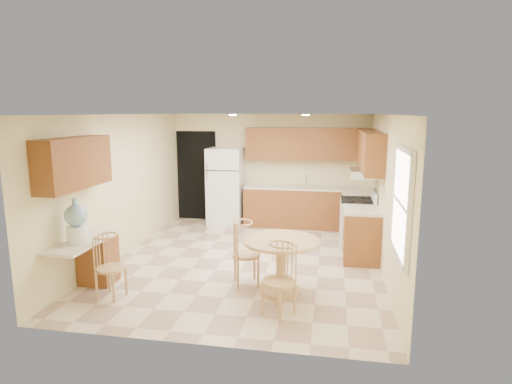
% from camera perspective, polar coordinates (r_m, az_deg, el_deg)
% --- Properties ---
extents(floor, '(5.50, 5.50, 0.00)m').
position_cam_1_polar(floor, '(7.50, -1.31, -9.17)').
color(floor, beige).
rests_on(floor, ground).
extents(ceiling, '(4.50, 5.50, 0.02)m').
position_cam_1_polar(ceiling, '(7.06, -1.39, 10.30)').
color(ceiling, white).
rests_on(ceiling, wall_back).
extents(wall_back, '(4.50, 0.02, 2.50)m').
position_cam_1_polar(wall_back, '(9.85, 1.83, 3.09)').
color(wall_back, beige).
rests_on(wall_back, floor).
extents(wall_front, '(4.50, 0.02, 2.50)m').
position_cam_1_polar(wall_front, '(4.58, -8.22, -5.82)').
color(wall_front, beige).
rests_on(wall_front, floor).
extents(wall_left, '(0.02, 5.50, 2.50)m').
position_cam_1_polar(wall_left, '(7.93, -17.50, 0.77)').
color(wall_left, beige).
rests_on(wall_left, floor).
extents(wall_right, '(0.02, 5.50, 2.50)m').
position_cam_1_polar(wall_right, '(7.09, 16.78, -0.32)').
color(wall_right, beige).
rests_on(wall_right, floor).
extents(doorway, '(0.90, 0.02, 2.10)m').
position_cam_1_polar(doorway, '(10.26, -7.91, 2.17)').
color(doorway, black).
rests_on(doorway, floor).
extents(base_cab_back, '(2.75, 0.60, 0.87)m').
position_cam_1_polar(base_cab_back, '(9.62, 6.71, -2.10)').
color(base_cab_back, brown).
rests_on(base_cab_back, floor).
extents(counter_back, '(2.75, 0.63, 0.04)m').
position_cam_1_polar(counter_back, '(9.53, 6.77, 0.57)').
color(counter_back, beige).
rests_on(counter_back, base_cab_back).
extents(base_cab_right_a, '(0.60, 0.59, 0.87)m').
position_cam_1_polar(base_cab_right_a, '(9.04, 13.30, -3.14)').
color(base_cab_right_a, brown).
rests_on(base_cab_right_a, floor).
extents(counter_right_a, '(0.63, 0.59, 0.04)m').
position_cam_1_polar(counter_right_a, '(8.94, 13.43, -0.30)').
color(counter_right_a, beige).
rests_on(counter_right_a, base_cab_right_a).
extents(base_cab_right_b, '(0.60, 0.80, 0.87)m').
position_cam_1_polar(base_cab_right_b, '(7.63, 13.87, -5.70)').
color(base_cab_right_b, brown).
rests_on(base_cab_right_b, floor).
extents(counter_right_b, '(0.63, 0.80, 0.04)m').
position_cam_1_polar(counter_right_b, '(7.52, 14.02, -2.37)').
color(counter_right_b, beige).
rests_on(counter_right_b, base_cab_right_b).
extents(upper_cab_back, '(2.75, 0.33, 0.70)m').
position_cam_1_polar(upper_cab_back, '(9.54, 6.94, 6.40)').
color(upper_cab_back, brown).
rests_on(upper_cab_back, wall_back).
extents(upper_cab_right, '(0.33, 2.42, 0.70)m').
position_cam_1_polar(upper_cab_right, '(8.19, 14.91, 5.43)').
color(upper_cab_right, brown).
rests_on(upper_cab_right, wall_right).
extents(upper_cab_left, '(0.33, 1.40, 0.70)m').
position_cam_1_polar(upper_cab_left, '(6.40, -23.07, 3.59)').
color(upper_cab_left, brown).
rests_on(upper_cab_left, wall_left).
extents(sink, '(0.78, 0.44, 0.01)m').
position_cam_1_polar(sink, '(9.52, 6.62, 0.71)').
color(sink, silver).
rests_on(sink, counter_back).
extents(range_hood, '(0.50, 0.76, 0.14)m').
position_cam_1_polar(range_hood, '(8.20, 14.19, 2.44)').
color(range_hood, silver).
rests_on(range_hood, upper_cab_right).
extents(desk_pedestal, '(0.48, 0.42, 0.72)m').
position_cam_1_polar(desk_pedestal, '(6.90, -20.30, -8.46)').
color(desk_pedestal, brown).
rests_on(desk_pedestal, floor).
extents(desk_top, '(0.50, 1.20, 0.04)m').
position_cam_1_polar(desk_top, '(6.48, -22.21, -6.21)').
color(desk_top, beige).
rests_on(desk_top, desk_pedestal).
extents(window, '(0.06, 1.12, 1.30)m').
position_cam_1_polar(window, '(5.24, 18.94, -1.40)').
color(window, white).
rests_on(window, wall_right).
extents(can_light_a, '(0.14, 0.14, 0.02)m').
position_cam_1_polar(can_light_a, '(8.34, -3.15, 10.23)').
color(can_light_a, white).
rests_on(can_light_a, ceiling).
extents(can_light_b, '(0.14, 0.14, 0.02)m').
position_cam_1_polar(can_light_b, '(8.13, 6.65, 10.17)').
color(can_light_b, white).
rests_on(can_light_b, ceiling).
extents(refrigerator, '(0.77, 0.75, 1.75)m').
position_cam_1_polar(refrigerator, '(9.75, -4.02, 0.75)').
color(refrigerator, white).
rests_on(refrigerator, floor).
extents(stove, '(0.65, 0.76, 1.09)m').
position_cam_1_polar(stove, '(8.37, 13.38, -3.99)').
color(stove, white).
rests_on(stove, floor).
extents(dining_table, '(1.07, 1.07, 0.79)m').
position_cam_1_polar(dining_table, '(6.07, 3.38, -8.84)').
color(dining_table, tan).
rests_on(dining_table, floor).
extents(chair_table_a, '(0.42, 0.54, 0.95)m').
position_cam_1_polar(chair_table_a, '(6.28, -1.47, -7.54)').
color(chair_table_a, tan).
rests_on(chair_table_a, floor).
extents(chair_table_b, '(0.41, 0.47, 0.92)m').
position_cam_1_polar(chair_table_b, '(5.37, 2.97, -11.04)').
color(chair_table_b, tan).
rests_on(chair_table_b, floor).
extents(chair_desk, '(0.39, 0.51, 0.88)m').
position_cam_1_polar(chair_desk, '(6.19, -19.27, -8.84)').
color(chair_desk, tan).
rests_on(chair_desk, floor).
extents(water_crock, '(0.30, 0.30, 0.62)m').
position_cam_1_polar(water_crock, '(6.34, -22.82, -3.82)').
color(water_crock, white).
rests_on(water_crock, desk_top).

